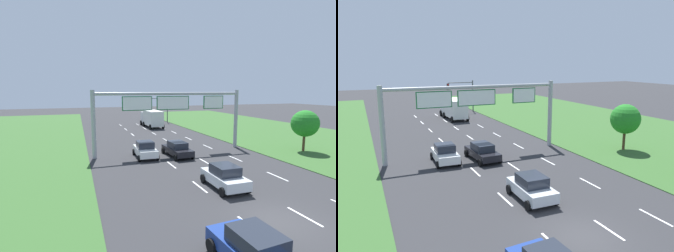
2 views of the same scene
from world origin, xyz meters
The scene contains 12 objects.
ground_plane centered at (0.00, 0.00, 0.00)m, with size 200.00×200.00×0.00m, color #2D2D30.
lane_dashes_inner_left centered at (-1.75, 12.00, 0.00)m, with size 0.14×62.40×0.01m.
lane_dashes_inner_right centered at (1.75, 12.00, 0.00)m, with size 0.14×62.40×0.01m.
lane_dashes_slip centered at (5.25, 12.00, 0.00)m, with size 0.14×62.40×0.01m.
car_near_red centered at (-3.37, 15.55, 0.84)m, with size 2.24×4.10×1.70m.
car_lead_silver centered at (-3.68, -2.67, 0.80)m, with size 2.37×4.14×1.62m.
car_mid_lane centered at (-0.01, 14.94, 0.79)m, with size 2.34×4.59×1.56m.
car_far_ahead centered at (-0.14, 5.28, 0.83)m, with size 2.23×3.98×1.68m.
box_truck centered at (3.51, 37.41, 1.72)m, with size 2.83×7.92×3.17m.
sign_gantry centered at (0.05, 16.84, 4.96)m, with size 17.24×0.44×7.00m.
traffic_light_mast centered at (6.78, 43.26, 3.87)m, with size 4.76×0.49×5.60m.
roadside_tree_mid centered at (14.37, 12.09, 3.23)m, with size 3.00×3.00×4.75m.
Camera 1 is at (-9.96, -10.47, 6.97)m, focal length 28.00 mm.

